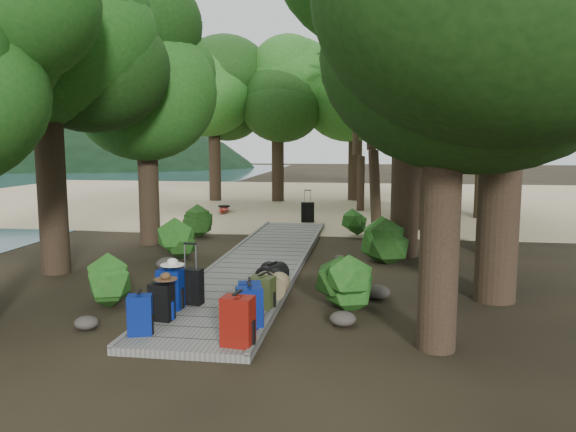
% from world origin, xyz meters
% --- Properties ---
extents(ground, '(120.00, 120.00, 0.00)m').
position_xyz_m(ground, '(0.00, 0.00, 0.00)').
color(ground, '#302718').
rests_on(ground, ground).
extents(sand_beach, '(40.00, 22.00, 0.02)m').
position_xyz_m(sand_beach, '(0.00, 16.00, 0.01)').
color(sand_beach, tan).
rests_on(sand_beach, ground).
extents(distant_hill, '(32.00, 16.00, 12.00)m').
position_xyz_m(distant_hill, '(-40.00, 48.00, 0.00)').
color(distant_hill, black).
rests_on(distant_hill, ground).
extents(boardwalk, '(2.00, 12.00, 0.12)m').
position_xyz_m(boardwalk, '(0.00, 1.00, 0.06)').
color(boardwalk, slate).
rests_on(boardwalk, ground).
extents(backpack_left_a, '(0.40, 0.33, 0.65)m').
position_xyz_m(backpack_left_a, '(-0.76, -4.43, 0.45)').
color(backpack_left_a, navy).
rests_on(backpack_left_a, boardwalk).
extents(backpack_left_b, '(0.38, 0.30, 0.65)m').
position_xyz_m(backpack_left_b, '(-0.69, -3.75, 0.45)').
color(backpack_left_b, black).
rests_on(backpack_left_b, boardwalk).
extents(backpack_left_c, '(0.42, 0.31, 0.75)m').
position_xyz_m(backpack_left_c, '(-0.76, -3.15, 0.50)').
color(backpack_left_c, navy).
rests_on(backpack_left_c, boardwalk).
extents(backpack_left_d, '(0.35, 0.27, 0.49)m').
position_xyz_m(backpack_left_d, '(-0.71, -2.20, 0.37)').
color(backpack_left_d, navy).
rests_on(backpack_left_d, boardwalk).
extents(backpack_right_a, '(0.47, 0.36, 0.76)m').
position_xyz_m(backpack_right_a, '(0.76, -4.65, 0.50)').
color(backpack_right_a, maroon).
rests_on(backpack_right_a, boardwalk).
extents(backpack_right_b, '(0.46, 0.39, 0.69)m').
position_xyz_m(backpack_right_b, '(0.76, -3.92, 0.47)').
color(backpack_right_b, navy).
rests_on(backpack_right_b, boardwalk).
extents(backpack_right_c, '(0.41, 0.33, 0.62)m').
position_xyz_m(backpack_right_c, '(0.64, -3.36, 0.43)').
color(backpack_right_c, navy).
rests_on(backpack_right_c, boardwalk).
extents(backpack_right_d, '(0.45, 0.37, 0.60)m').
position_xyz_m(backpack_right_d, '(0.76, -2.89, 0.42)').
color(backpack_right_d, '#37401D').
rests_on(backpack_right_d, boardwalk).
extents(duffel_right_khaki, '(0.64, 0.75, 0.42)m').
position_xyz_m(duffel_right_khaki, '(0.77, -2.24, 0.33)').
color(duffel_right_khaki, olive).
rests_on(duffel_right_khaki, boardwalk).
extents(duffel_right_black, '(0.62, 0.74, 0.40)m').
position_xyz_m(duffel_right_black, '(0.65, -1.29, 0.32)').
color(duffel_right_black, black).
rests_on(duffel_right_black, boardwalk).
extents(suitcase_on_boardwalk, '(0.43, 0.28, 0.62)m').
position_xyz_m(suitcase_on_boardwalk, '(-0.51, -2.83, 0.43)').
color(suitcase_on_boardwalk, black).
rests_on(suitcase_on_boardwalk, boardwalk).
extents(lone_suitcase_on_sand, '(0.50, 0.35, 0.71)m').
position_xyz_m(lone_suitcase_on_sand, '(0.31, 7.99, 0.38)').
color(lone_suitcase_on_sand, black).
rests_on(lone_suitcase_on_sand, sand_beach).
extents(hat_brown, '(0.37, 0.37, 0.11)m').
position_xyz_m(hat_brown, '(-0.62, -3.72, 0.83)').
color(hat_brown, '#51351E').
rests_on(hat_brown, backpack_left_b).
extents(hat_white, '(0.40, 0.40, 0.13)m').
position_xyz_m(hat_white, '(-0.72, -3.14, 0.94)').
color(hat_white, silver).
rests_on(hat_white, backpack_left_c).
extents(kayak, '(1.25, 3.61, 0.35)m').
position_xyz_m(kayak, '(-3.40, 10.30, 0.20)').
color(kayak, '#9D140D').
rests_on(kayak, sand_beach).
extents(sun_lounger, '(0.83, 1.97, 0.62)m').
position_xyz_m(sun_lounger, '(3.74, 9.76, 0.33)').
color(sun_lounger, silver).
rests_on(sun_lounger, sand_beach).
extents(tree_right_a, '(4.64, 4.64, 7.73)m').
position_xyz_m(tree_right_a, '(3.49, -4.07, 3.87)').
color(tree_right_a, black).
rests_on(tree_right_a, ground).
extents(tree_right_b, '(5.94, 5.94, 10.61)m').
position_xyz_m(tree_right_b, '(4.83, -1.41, 5.30)').
color(tree_right_b, black).
rests_on(tree_right_b, ground).
extents(tree_right_c, '(5.80, 5.80, 10.04)m').
position_xyz_m(tree_right_c, '(3.40, 2.49, 5.02)').
color(tree_right_c, black).
rests_on(tree_right_c, ground).
extents(tree_right_d, '(5.89, 5.89, 10.79)m').
position_xyz_m(tree_right_d, '(5.70, 3.31, 5.40)').
color(tree_right_d, black).
rests_on(tree_right_d, ground).
extents(tree_right_e, '(5.31, 5.31, 9.56)m').
position_xyz_m(tree_right_e, '(4.41, 7.00, 4.78)').
color(tree_right_e, black).
rests_on(tree_right_e, ground).
extents(tree_right_f, '(6.19, 6.19, 11.05)m').
position_xyz_m(tree_right_f, '(6.82, 10.05, 5.53)').
color(tree_right_f, black).
rests_on(tree_right_f, ground).
extents(tree_left_b, '(4.91, 4.91, 8.83)m').
position_xyz_m(tree_left_b, '(-4.39, -0.54, 4.42)').
color(tree_left_b, black).
rests_on(tree_left_b, ground).
extents(tree_left_c, '(4.66, 4.66, 8.11)m').
position_xyz_m(tree_left_c, '(-3.66, 3.11, 4.05)').
color(tree_left_c, black).
rests_on(tree_left_c, ground).
extents(tree_back_a, '(4.88, 4.88, 8.44)m').
position_xyz_m(tree_back_a, '(-1.92, 14.92, 4.22)').
color(tree_back_a, black).
rests_on(tree_back_a, ground).
extents(tree_back_b, '(5.40, 5.40, 9.65)m').
position_xyz_m(tree_back_b, '(1.76, 15.89, 4.83)').
color(tree_back_b, black).
rests_on(tree_back_b, ground).
extents(tree_back_c, '(5.24, 5.24, 9.43)m').
position_xyz_m(tree_back_c, '(5.02, 15.60, 4.72)').
color(tree_back_c, black).
rests_on(tree_back_c, ground).
extents(tree_back_d, '(4.94, 4.94, 8.23)m').
position_xyz_m(tree_back_d, '(-5.01, 14.74, 4.11)').
color(tree_back_d, black).
rests_on(tree_back_d, ground).
extents(palm_right_a, '(4.63, 4.63, 7.90)m').
position_xyz_m(palm_right_a, '(2.89, 6.38, 3.95)').
color(palm_right_a, '#144212').
rests_on(palm_right_a, ground).
extents(palm_right_b, '(4.56, 4.56, 8.82)m').
position_xyz_m(palm_right_b, '(4.54, 11.66, 4.41)').
color(palm_right_b, '#144212').
rests_on(palm_right_b, ground).
extents(palm_right_c, '(4.32, 4.32, 6.88)m').
position_xyz_m(palm_right_c, '(2.37, 11.90, 3.44)').
color(palm_right_c, '#144212').
rests_on(palm_right_c, ground).
extents(palm_left_a, '(4.36, 4.36, 6.94)m').
position_xyz_m(palm_left_a, '(-4.96, 5.84, 3.47)').
color(palm_left_a, '#144212').
rests_on(palm_left_a, ground).
extents(rock_left_a, '(0.38, 0.34, 0.21)m').
position_xyz_m(rock_left_a, '(-1.83, -4.01, 0.11)').
color(rock_left_a, '#4C473F').
rests_on(rock_left_a, ground).
extents(rock_left_b, '(0.34, 0.30, 0.18)m').
position_xyz_m(rock_left_b, '(-2.43, -1.68, 0.09)').
color(rock_left_b, '#4C473F').
rests_on(rock_left_b, ground).
extents(rock_left_c, '(0.56, 0.50, 0.31)m').
position_xyz_m(rock_left_c, '(-1.98, 0.01, 0.15)').
color(rock_left_c, '#4C473F').
rests_on(rock_left_c, ground).
extents(rock_left_d, '(0.27, 0.24, 0.15)m').
position_xyz_m(rock_left_d, '(-2.44, 2.86, 0.07)').
color(rock_left_d, '#4C473F').
rests_on(rock_left_d, ground).
extents(rock_right_a, '(0.43, 0.38, 0.23)m').
position_xyz_m(rock_right_a, '(2.13, -3.27, 0.12)').
color(rock_right_a, '#4C473F').
rests_on(rock_right_a, ground).
extents(rock_right_b, '(0.47, 0.43, 0.26)m').
position_xyz_m(rock_right_b, '(2.70, -1.63, 0.13)').
color(rock_right_b, '#4C473F').
rests_on(rock_right_b, ground).
extents(rock_right_c, '(0.27, 0.25, 0.15)m').
position_xyz_m(rock_right_c, '(1.82, 1.59, 0.08)').
color(rock_right_c, '#4C473F').
rests_on(rock_right_c, ground).
extents(shrub_left_a, '(0.95, 0.95, 0.85)m').
position_xyz_m(shrub_left_a, '(-2.18, -2.69, 0.43)').
color(shrub_left_a, '#1A5419').
rests_on(shrub_left_a, ground).
extents(shrub_left_b, '(0.99, 0.99, 0.89)m').
position_xyz_m(shrub_left_b, '(-2.05, 1.35, 0.45)').
color(shrub_left_b, '#1A5419').
rests_on(shrub_left_b, ground).
extents(shrub_left_c, '(1.08, 1.08, 0.97)m').
position_xyz_m(shrub_left_c, '(-2.69, 4.45, 0.49)').
color(shrub_left_c, '#1A5419').
rests_on(shrub_left_c, ground).
extents(shrub_right_a, '(1.07, 1.07, 0.96)m').
position_xyz_m(shrub_right_a, '(2.18, -2.35, 0.48)').
color(shrub_right_a, '#1A5419').
rests_on(shrub_right_a, ground).
extents(shrub_right_b, '(1.13, 1.13, 1.02)m').
position_xyz_m(shrub_right_b, '(2.93, 1.54, 0.51)').
color(shrub_right_b, '#1A5419').
rests_on(shrub_right_b, ground).
extents(shrub_right_c, '(0.80, 0.80, 0.72)m').
position_xyz_m(shrub_right_c, '(2.03, 5.32, 0.36)').
color(shrub_right_c, '#1A5419').
rests_on(shrub_right_c, ground).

